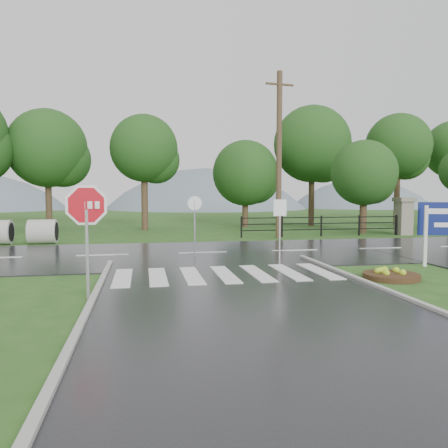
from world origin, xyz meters
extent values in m
plane|color=#264F1A|center=(0.00, 0.00, 0.00)|extent=(120.00, 120.00, 0.00)
cube|color=black|center=(0.00, 10.00, 0.00)|extent=(90.00, 8.00, 0.04)
cube|color=silver|center=(-3.00, 5.00, 0.06)|extent=(0.50, 2.80, 0.02)
cube|color=silver|center=(-2.00, 5.00, 0.06)|extent=(0.50, 2.80, 0.02)
cube|color=silver|center=(-1.00, 5.00, 0.06)|extent=(0.50, 2.80, 0.02)
cube|color=silver|center=(0.00, 5.00, 0.06)|extent=(0.50, 2.80, 0.02)
cube|color=silver|center=(1.00, 5.00, 0.06)|extent=(0.50, 2.80, 0.02)
cube|color=silver|center=(2.00, 5.00, 0.06)|extent=(0.50, 2.80, 0.02)
cube|color=silver|center=(3.00, 5.00, 0.06)|extent=(0.50, 2.80, 0.02)
cube|color=gray|center=(13.00, 16.00, 1.00)|extent=(0.80, 0.80, 2.00)
cube|color=#6B6659|center=(13.00, 16.00, 2.12)|extent=(1.00, 1.00, 0.24)
cube|color=black|center=(7.75, 16.00, 0.40)|extent=(9.50, 0.05, 0.05)
cube|color=black|center=(7.75, 16.00, 0.75)|extent=(9.50, 0.05, 0.05)
cube|color=black|center=(7.75, 16.00, 1.10)|extent=(9.50, 0.05, 0.05)
cube|color=black|center=(3.00, 16.00, 0.60)|extent=(0.08, 0.08, 1.20)
cube|color=black|center=(12.50, 16.00, 0.60)|extent=(0.08, 0.08, 1.20)
sphere|color=slate|center=(8.00, 65.00, -17.28)|extent=(48.00, 48.00, 48.00)
sphere|color=slate|center=(36.00, 65.00, -12.96)|extent=(36.00, 36.00, 36.00)
cylinder|color=#9E9B93|center=(-7.30, 15.00, 0.60)|extent=(1.30, 1.20, 1.20)
cube|color=#939399|center=(-3.65, 2.51, 1.06)|extent=(0.06, 0.06, 2.11)
cylinder|color=white|center=(-3.65, 2.52, 2.22)|extent=(1.25, 0.24, 1.27)
cylinder|color=#B90C18|center=(-3.65, 2.51, 2.22)|extent=(1.09, 0.22, 1.10)
cube|color=silver|center=(6.99, 5.44, 1.04)|extent=(0.13, 0.13, 2.08)
cylinder|color=#332111|center=(4.68, 3.70, 0.08)|extent=(1.60, 1.60, 0.16)
cube|color=#939399|center=(2.60, 7.79, 1.06)|extent=(0.04, 0.04, 2.12)
cube|color=white|center=(2.60, 7.77, 1.95)|extent=(0.50, 0.03, 0.61)
cylinder|color=#939399|center=(-0.42, 9.19, 1.11)|extent=(0.07, 0.07, 2.22)
cylinder|color=white|center=(-0.42, 9.17, 2.11)|extent=(0.55, 0.07, 0.55)
cylinder|color=#473523|center=(5.00, 15.50, 4.56)|extent=(0.30, 0.30, 9.13)
cube|color=brown|center=(5.00, 15.50, 8.42)|extent=(1.62, 0.29, 0.10)
cylinder|color=#3D2B1C|center=(11.16, 17.50, 1.57)|extent=(0.49, 0.49, 3.14)
sphere|color=#184014|center=(11.16, 17.50, 3.77)|extent=(4.07, 4.07, 4.07)
camera|label=1|loc=(-2.39, -7.75, 2.48)|focal=35.00mm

